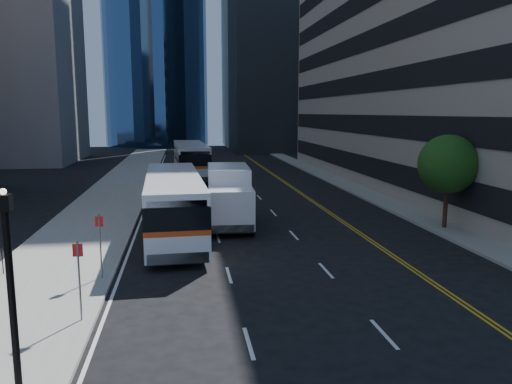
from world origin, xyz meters
TOP-DOWN VIEW (x-y plane):
  - ground at (0.00, 0.00)m, footprint 160.00×160.00m
  - sidewalk_west at (-10.50, 25.00)m, footprint 5.00×90.00m
  - sidewalk_east at (9.00, 25.00)m, footprint 2.00×90.00m
  - street_tree at (9.00, 8.00)m, footprint 3.20×3.20m
  - lamp_post at (-9.00, -6.00)m, footprint 0.28×0.28m
  - bus_front at (-5.74, 8.84)m, footprint 3.22×12.57m
  - bus_rear at (-4.44, 32.69)m, footprint 3.45×13.13m
  - box_truck at (-2.63, 11.10)m, footprint 2.68×6.98m

SIDE VIEW (x-z plane):
  - ground at x=0.00m, z-range 0.00..0.00m
  - sidewalk_west at x=-10.50m, z-range 0.00..0.15m
  - sidewalk_east at x=9.00m, z-range 0.00..0.15m
  - box_truck at x=-2.63m, z-range 0.09..3.38m
  - bus_front at x=-5.74m, z-range 0.15..3.37m
  - bus_rear at x=-4.44m, z-range 0.15..3.51m
  - lamp_post at x=-9.00m, z-range 0.44..5.00m
  - street_tree at x=9.00m, z-range 1.09..6.19m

